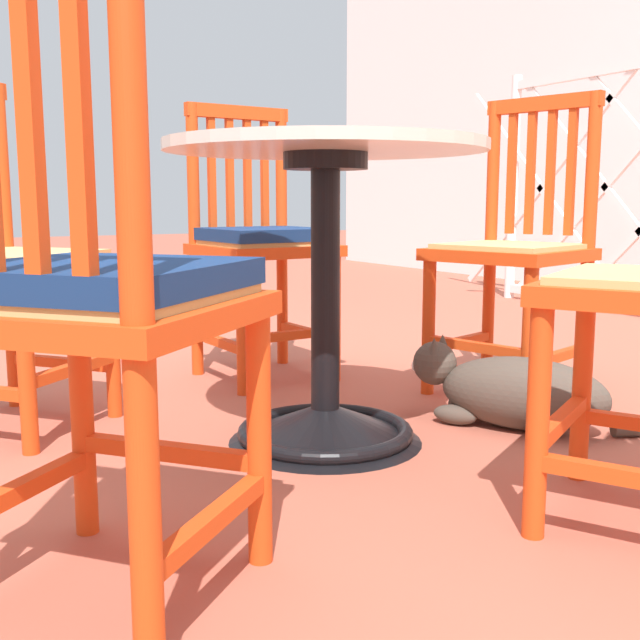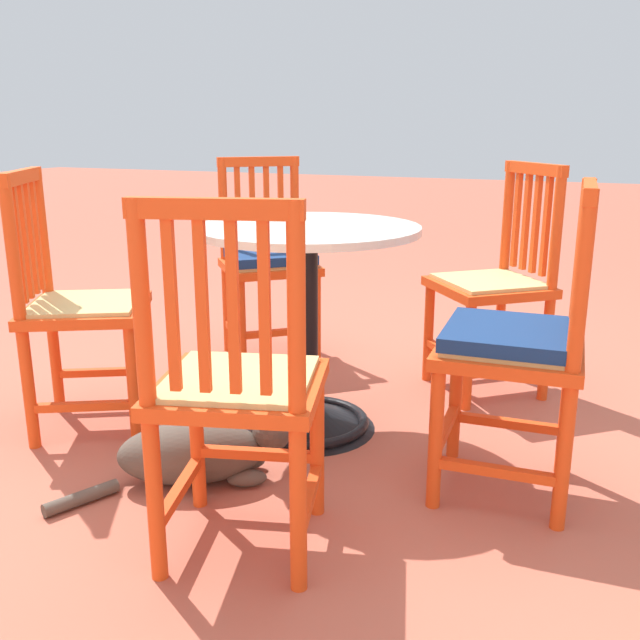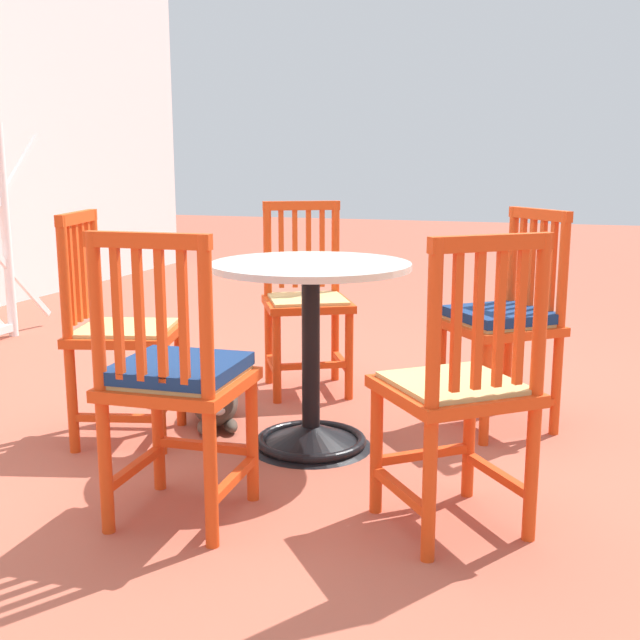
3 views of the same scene
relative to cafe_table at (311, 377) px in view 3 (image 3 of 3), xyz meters
name	(u,v)px [view 3 (image 3 of 3)]	position (x,y,z in m)	size (l,w,h in m)	color
ground_plane	(313,451)	(-0.04, -0.02, -0.28)	(24.00, 24.00, 0.00)	#AD5642
cafe_table	(311,377)	(0.00, 0.00, 0.00)	(0.76, 0.76, 0.73)	black
orange_chair_facing_out	(119,333)	(-0.14, 0.76, 0.15)	(0.49, 0.49, 0.91)	#D64214
orange_chair_at_corner	(176,381)	(-0.73, 0.18, 0.16)	(0.42, 0.42, 0.91)	#D64214
orange_chair_tucked_in	(459,393)	(-0.53, -0.65, 0.15)	(0.56, 0.56, 0.91)	#D64214
orange_chair_by_planter	(504,323)	(0.49, -0.68, 0.16)	(0.56, 0.56, 0.91)	#D64214
orange_chair_near_fence	(306,302)	(0.75, 0.28, 0.15)	(0.54, 0.54, 0.91)	#D64214
tabby_cat	(214,402)	(0.14, 0.48, -0.19)	(0.57, 0.54, 0.23)	#4C4238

